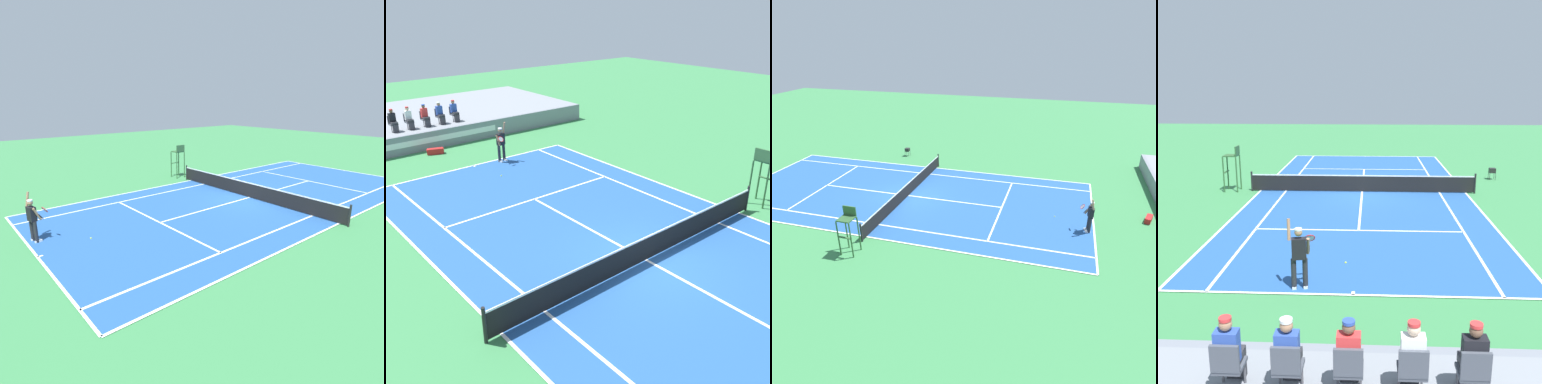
# 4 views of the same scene
# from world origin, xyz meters

# --- Properties ---
(ground_plane) EXTENTS (80.00, 80.00, 0.00)m
(ground_plane) POSITION_xyz_m (0.00, 0.00, 0.00)
(ground_plane) COLOR #387F47
(court) EXTENTS (11.08, 23.88, 0.03)m
(court) POSITION_xyz_m (0.00, 0.00, 0.01)
(court) COLOR #235193
(court) RESTS_ON ground
(net) EXTENTS (11.98, 0.10, 1.07)m
(net) POSITION_xyz_m (0.00, 0.00, 0.52)
(net) COLOR black
(net) RESTS_ON ground
(tennis_player) EXTENTS (0.74, 0.73, 2.08)m
(tennis_player) POSITION_xyz_m (1.52, 11.54, 0.99)
(tennis_player) COLOR #232328
(tennis_player) RESTS_ON ground
(tennis_ball) EXTENTS (0.07, 0.07, 0.07)m
(tennis_ball) POSITION_xyz_m (0.33, 9.68, 0.03)
(tennis_ball) COLOR #D1E533
(tennis_ball) RESTS_ON ground
(umpire_chair) EXTENTS (0.77, 0.77, 2.44)m
(umpire_chair) POSITION_xyz_m (6.93, 0.00, 1.56)
(umpire_chair) COLOR #2D562D
(umpire_chair) RESTS_ON ground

